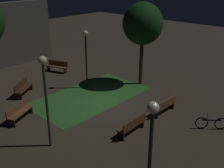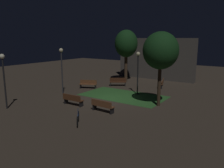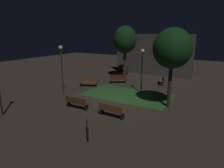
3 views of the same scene
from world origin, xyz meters
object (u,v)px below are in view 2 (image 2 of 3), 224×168
at_px(bench_corner, 88,84).
at_px(lamp_post_plaza_west, 138,65).
at_px(lamp_post_path_center, 3,71).
at_px(lamp_post_plaza_east, 62,63).
at_px(tree_tall_center, 161,51).
at_px(bench_lawn_edge, 118,82).
at_px(bench_near_trees, 102,105).
at_px(bench_path_side, 73,99).
at_px(bench_by_lamp, 162,83).
at_px(bicycle, 78,119).
at_px(tree_back_right, 126,44).

bearing_deg(bench_corner, lamp_post_plaza_west, 6.10).
height_order(lamp_post_path_center, lamp_post_plaza_east, lamp_post_plaza_east).
bearing_deg(tree_tall_center, bench_lawn_edge, 145.98).
height_order(bench_near_trees, tree_tall_center, tree_tall_center).
bearing_deg(bench_path_side, bench_by_lamp, 72.56).
relative_size(bench_lawn_edge, lamp_post_path_center, 0.43).
relative_size(bench_corner, bicycle, 1.41).
relative_size(bench_corner, lamp_post_path_center, 0.45).
relative_size(bench_corner, tree_tall_center, 0.32).
bearing_deg(bicycle, lamp_post_plaza_west, 93.29).
xyz_separation_m(bench_corner, tree_back_right, (1.27, 5.60, 4.03)).
xyz_separation_m(bench_by_lamp, bench_corner, (-6.21, -4.83, 0.00)).
height_order(bench_by_lamp, bench_corner, same).
relative_size(tree_back_right, tree_tall_center, 1.09).
height_order(bench_path_side, bicycle, bicycle).
height_order(lamp_post_path_center, lamp_post_plaza_west, lamp_post_path_center).
distance_m(bench_lawn_edge, bench_corner, 3.41).
xyz_separation_m(bench_by_lamp, lamp_post_path_center, (-6.73, -13.63, 2.34)).
bearing_deg(bench_corner, tree_tall_center, -11.08).
bearing_deg(lamp_post_path_center, bench_lawn_edge, 78.17).
bearing_deg(tree_back_right, lamp_post_plaza_west, -49.67).
bearing_deg(lamp_post_plaza_east, lamp_post_path_center, -91.66).
distance_m(lamp_post_plaza_east, bicycle, 8.41).
bearing_deg(tree_tall_center, bench_path_side, -146.44).
xyz_separation_m(bench_lawn_edge, bicycle, (4.11, -10.91, -0.14)).
distance_m(bench_near_trees, bench_by_lamp, 10.23).
distance_m(bench_lawn_edge, lamp_post_plaza_west, 4.81).
bearing_deg(bench_lawn_edge, bench_near_trees, -64.16).
distance_m(bench_corner, bicycle, 10.08).
bearing_deg(lamp_post_path_center, bench_corner, 86.63).
bearing_deg(lamp_post_plaza_west, bench_path_side, -112.89).
bearing_deg(tree_back_right, bench_corner, -102.79).
xyz_separation_m(bench_near_trees, bicycle, (0.13, -2.69, -0.14)).
relative_size(bench_corner, lamp_post_plaza_west, 0.46).
bearing_deg(lamp_post_path_center, bench_by_lamp, 63.72).
height_order(bench_corner, lamp_post_path_center, lamp_post_path_center).
bearing_deg(bench_lawn_edge, tree_back_right, 103.07).
xyz_separation_m(bench_corner, tree_tall_center, (8.60, -1.68, 3.77)).
bearing_deg(bicycle, bench_path_side, 138.40).
relative_size(bench_near_trees, bench_lawn_edge, 1.03).
bearing_deg(bench_corner, bicycle, -53.32).
xyz_separation_m(bench_lawn_edge, lamp_post_path_center, (-2.43, -11.62, 2.34)).
height_order(tree_back_right, bicycle, tree_back_right).
bearing_deg(bench_by_lamp, tree_tall_center, -69.87).
relative_size(bench_near_trees, lamp_post_plaza_east, 0.42).
bearing_deg(lamp_post_plaza_east, bench_by_lamp, 50.93).
bearing_deg(bench_lawn_edge, bench_corner, -124.15).
height_order(bench_corner, lamp_post_plaza_west, lamp_post_plaza_west).
height_order(tree_back_right, lamp_post_plaza_west, tree_back_right).
bearing_deg(bicycle, lamp_post_path_center, -173.80).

